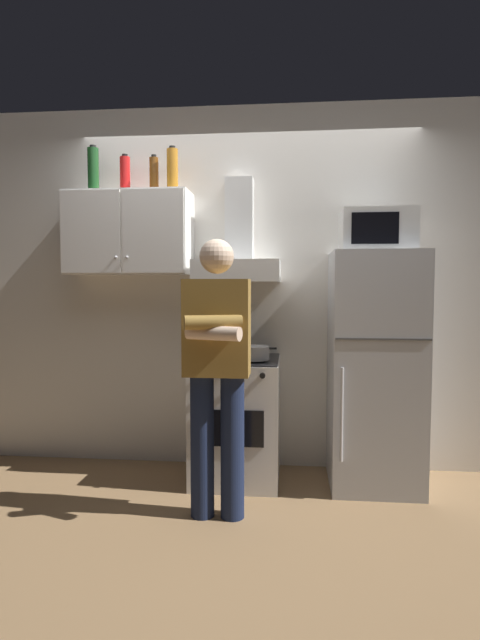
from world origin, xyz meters
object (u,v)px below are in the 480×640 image
Objects in this scene: microwave at (377,231)px; bottle_soda_red at (125,174)px; upper_cabinet at (129,234)px; stove_oven at (236,419)px; bottle_beer_brown at (154,174)px; bottle_liquor_amber at (172,169)px; bottle_wine_green at (93,170)px; range_hood at (238,254)px; cooking_pot at (254,353)px; refrigerator at (375,369)px; person_standing at (217,367)px.

bottle_soda_red reaches higher than microwave.
upper_cabinet is 1.03× the size of stove_oven.
bottle_liquor_amber reaches higher than bottle_beer_brown.
stove_oven is 1.82× the size of microwave.
bottle_wine_green is (-0.25, -0.02, 0.46)m from upper_cabinet.
bottle_wine_green is 1.06× the size of bottle_liquor_amber.
bottle_liquor_amber reaches higher than range_hood.
upper_cabinet is at bearing 165.27° from cooking_pot.
bottle_liquor_amber is at bearing -3.05° from upper_cabinet.
cooking_pot is (-0.82, -0.12, 0.12)m from refrigerator.
bottle_liquor_amber is at bearing 120.50° from person_standing.
stove_oven is at bearing -90.00° from range_hood.
refrigerator is (1.75, -0.12, -0.95)m from upper_cabinet.
bottle_soda_red is (-0.96, 0.27, 1.26)m from cooking_pot.
refrigerator is at bearing -2.90° from bottle_wine_green.
stove_oven is at bearing -12.91° from bottle_liquor_amber.
bottle_liquor_amber is at bearing 0.55° from bottle_wine_green.
microwave reaches higher than refrigerator.
bottle_wine_green is at bearing -174.76° from upper_cabinet.
person_standing is at bearing -44.06° from bottle_soda_red.
person_standing is at bearing -93.91° from range_hood.
stove_oven is 1.83m from bottle_liquor_amber.
microwave is 1.84m from bottle_soda_red.
refrigerator is 0.94m from microwave.
cooking_pot is 1.12× the size of bottle_soda_red.
upper_cabinet is 3.27× the size of bottle_soda_red.
cooking_pot is (-0.82, -0.14, -0.82)m from microwave.
microwave is at bearing 9.57° from cooking_pot.
microwave reaches higher than cooking_pot.
bottle_wine_green is (-0.44, -0.03, 0.03)m from bottle_beer_brown.
bottle_beer_brown reaches higher than cooking_pot.
microwave is 1.54× the size of bottle_liquor_amber.
bottle_wine_green is at bearing -167.31° from bottle_soda_red.
bottle_liquor_amber is (-0.60, 0.23, 1.28)m from cooking_pot.
range_hood is 2.42× the size of cooking_pot.
upper_cabinet is 1.55m from stove_oven.
refrigerator is at bearing -4.94° from bottle_beer_brown.
bottle_wine_green is at bearing 177.10° from refrigerator.
stove_oven is at bearing -5.55° from bottle_wine_green.
microwave is at bearing -6.46° from range_hood.
range_hood is 0.46× the size of person_standing.
refrigerator is 5.81× the size of bottle_soda_red.
bottle_beer_brown reaches higher than refrigerator.
cooking_pot is at bearing -18.94° from bottle_beer_brown.
upper_cabinet is 3.44× the size of bottle_beer_brown.
bottle_liquor_amber is at bearing 159.30° from cooking_pot.
upper_cabinet is 0.52m from bottle_wine_green.
bottle_wine_green is at bearing -179.45° from bottle_liquor_amber.
bottle_soda_red is at bearing 173.08° from bottle_liquor_amber.
refrigerator is (0.95, 0.00, 0.37)m from stove_oven.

